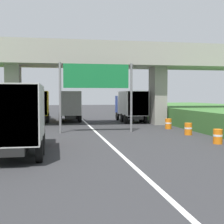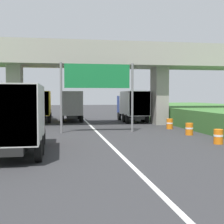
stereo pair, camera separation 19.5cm
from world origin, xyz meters
name	(u,v)px [view 1 (the left image)]	position (x,y,z in m)	size (l,w,h in m)	color
lane_centre_stripe	(96,132)	(0.00, 23.71, 0.00)	(0.20, 87.42, 0.01)	white
overpass_bridge	(88,64)	(0.00, 29.64, 6.10)	(40.00, 4.80, 8.05)	#9E998E
overhead_highway_sign	(96,81)	(0.00, 23.37, 4.12)	(5.88, 0.18, 5.55)	slate
truck_blue	(131,105)	(5.14, 33.11, 1.93)	(2.44, 7.30, 3.44)	black
truck_red	(20,116)	(-4.96, 14.97, 1.93)	(2.44, 7.30, 3.44)	black
truck_white	(69,104)	(-1.66, 35.30, 1.93)	(2.44, 7.30, 3.44)	black
truck_yellow	(38,105)	(-5.19, 35.11, 1.93)	(2.44, 7.30, 3.44)	black
car_black	(42,111)	(-5.08, 42.04, 0.86)	(1.86, 4.10, 1.72)	black
construction_barrel_2	(218,136)	(6.53, 16.19, 0.46)	(0.57, 0.57, 0.90)	orange
construction_barrel_3	(188,129)	(6.56, 20.58, 0.46)	(0.57, 0.57, 0.90)	orange
construction_barrel_4	(168,124)	(6.63, 24.97, 0.46)	(0.57, 0.57, 0.90)	orange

